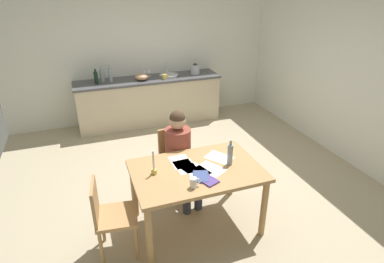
{
  "coord_description": "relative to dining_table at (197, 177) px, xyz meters",
  "views": [
    {
      "loc": [
        -1.21,
        -3.55,
        2.58
      ],
      "look_at": [
        0.02,
        -0.14,
        0.85
      ],
      "focal_mm": 29.8,
      "sensor_mm": 36.0,
      "label": 1
    }
  ],
  "objects": [
    {
      "name": "mixing_bowl",
      "position": [
        0.05,
        3.02,
        0.31
      ],
      "size": [
        0.26,
        0.26,
        0.12
      ],
      "primitive_type": "ellipsoid",
      "color": "tan",
      "rests_on": "kitchen_counter"
    },
    {
      "name": "paper_envelope",
      "position": [
        -0.12,
        0.21,
        0.1
      ],
      "size": [
        0.22,
        0.3,
        0.0
      ],
      "primitive_type": "cube",
      "rotation": [
        0.0,
        0.0,
        0.02
      ],
      "color": "white",
      "rests_on": "dining_table"
    },
    {
      "name": "paper_receipt",
      "position": [
        -0.02,
        -0.03,
        0.1
      ],
      "size": [
        0.3,
        0.35,
        0.0
      ],
      "primitive_type": "cube",
      "rotation": [
        0.0,
        0.0,
        0.34
      ],
      "color": "white",
      "rests_on": "dining_table"
    },
    {
      "name": "paper_notice",
      "position": [
        -0.09,
        0.09,
        0.1
      ],
      "size": [
        0.23,
        0.31,
        0.0
      ],
      "primitive_type": "cube",
      "rotation": [
        0.0,
        0.0,
        0.05
      ],
      "color": "white",
      "rests_on": "dining_table"
    },
    {
      "name": "dining_table",
      "position": [
        0.0,
        0.0,
        0.0
      ],
      "size": [
        1.38,
        0.91,
        0.75
      ],
      "color": "tan",
      "rests_on": "ground"
    },
    {
      "name": "chair_at_table",
      "position": [
        -0.02,
        0.7,
        -0.15
      ],
      "size": [
        0.45,
        0.45,
        0.89
      ],
      "color": "tan",
      "rests_on": "ground"
    },
    {
      "name": "bottle_vinegar",
      "position": [
        -0.65,
        3.13,
        0.37
      ],
      "size": [
        0.08,
        0.08,
        0.28
      ],
      "color": "#8C999E",
      "rests_on": "kitchen_counter"
    },
    {
      "name": "coffee_mug",
      "position": [
        -0.14,
        -0.3,
        0.15
      ],
      "size": [
        0.11,
        0.07,
        0.1
      ],
      "color": "white",
      "rests_on": "dining_table"
    },
    {
      "name": "ground_plane",
      "position": [
        0.18,
        0.84,
        -0.67
      ],
      "size": [
        5.2,
        5.2,
        0.04
      ],
      "primitive_type": "cube",
      "color": "tan"
    },
    {
      "name": "wall_back",
      "position": [
        0.18,
        3.44,
        0.65
      ],
      "size": [
        5.2,
        0.12,
        2.6
      ],
      "primitive_type": "cube",
      "color": "silver",
      "rests_on": "ground"
    },
    {
      "name": "chair_side_empty",
      "position": [
        -0.95,
        -0.09,
        -0.17
      ],
      "size": [
        0.45,
        0.45,
        0.85
      ],
      "color": "tan",
      "rests_on": "ground"
    },
    {
      "name": "paper_bill",
      "position": [
        0.14,
        -0.05,
        0.1
      ],
      "size": [
        0.33,
        0.36,
        0.0
      ],
      "primitive_type": "cube",
      "rotation": [
        0.0,
        0.0,
        0.53
      ],
      "color": "white",
      "rests_on": "dining_table"
    },
    {
      "name": "stovetop_kettle",
      "position": [
        1.12,
        3.08,
        0.35
      ],
      "size": [
        0.18,
        0.18,
        0.22
      ],
      "color": "#B7BABF",
      "rests_on": "kitchen_counter"
    },
    {
      "name": "bottle_oil",
      "position": [
        -0.76,
        3.06,
        0.36
      ],
      "size": [
        0.07,
        0.07,
        0.27
      ],
      "color": "black",
      "rests_on": "kitchen_counter"
    },
    {
      "name": "sink_unit",
      "position": [
        0.58,
        3.09,
        0.27
      ],
      "size": [
        0.36,
        0.36,
        0.24
      ],
      "color": "#B2B7BC",
      "rests_on": "kitchen_counter"
    },
    {
      "name": "bottle_wine_red",
      "position": [
        -0.51,
        3.07,
        0.38
      ],
      "size": [
        0.07,
        0.07,
        0.31
      ],
      "color": "#8C999E",
      "rests_on": "kitchen_counter"
    },
    {
      "name": "book_cookery",
      "position": [
        -0.02,
        -0.17,
        0.11
      ],
      "size": [
        0.22,
        0.25,
        0.02
      ],
      "primitive_type": "cube",
      "rotation": [
        0.0,
        0.0,
        -0.33
      ],
      "color": "#3A4A81",
      "rests_on": "dining_table"
    },
    {
      "name": "wall_right",
      "position": [
        2.78,
        0.84,
        0.65
      ],
      "size": [
        0.12,
        5.2,
        2.6
      ],
      "primitive_type": "cube",
      "color": "silver",
      "rests_on": "ground"
    },
    {
      "name": "kitchen_counter",
      "position": [
        0.18,
        3.08,
        -0.2
      ],
      "size": [
        2.74,
        0.64,
        0.9
      ],
      "color": "beige",
      "rests_on": "ground"
    },
    {
      "name": "book_magazine",
      "position": [
        0.03,
        -0.24,
        0.11
      ],
      "size": [
        0.21,
        0.24,
        0.02
      ],
      "primitive_type": "cube",
      "rotation": [
        0.0,
        0.0,
        0.38
      ],
      "color": "#563C87",
      "rests_on": "dining_table"
    },
    {
      "name": "person_seated",
      "position": [
        -0.0,
        0.55,
        0.03
      ],
      "size": [
        0.38,
        0.62,
        1.19
      ],
      "color": "brown",
      "rests_on": "ground"
    },
    {
      "name": "wine_glass_near_sink",
      "position": [
        0.23,
        3.23,
        0.36
      ],
      "size": [
        0.07,
        0.07,
        0.15
      ],
      "color": "silver",
      "rests_on": "kitchen_counter"
    },
    {
      "name": "candlestick",
      "position": [
        -0.45,
        0.07,
        0.18
      ],
      "size": [
        0.06,
        0.06,
        0.27
      ],
      "color": "gold",
      "rests_on": "dining_table"
    },
    {
      "name": "wine_glass_by_kettle",
      "position": [
        0.14,
        3.23,
        0.36
      ],
      "size": [
        0.07,
        0.07,
        0.15
      ],
      "color": "silver",
      "rests_on": "kitchen_counter"
    },
    {
      "name": "teacup_on_counter",
      "position": [
        0.46,
        2.93,
        0.3
      ],
      "size": [
        0.12,
        0.08,
        0.09
      ],
      "color": "#F2CC4C",
      "rests_on": "kitchen_counter"
    },
    {
      "name": "wine_bottle_on_table",
      "position": [
        0.38,
        -0.02,
        0.22
      ],
      "size": [
        0.06,
        0.06,
        0.29
      ],
      "color": "#8C999E",
      "rests_on": "dining_table"
    },
    {
      "name": "paper_letter",
      "position": [
        0.33,
        0.14,
        0.1
      ],
      "size": [
        0.34,
        0.36,
        0.0
      ],
      "primitive_type": "cube",
      "rotation": [
        0.0,
        0.0,
        0.63
      ],
      "color": "white",
      "rests_on": "dining_table"
    }
  ]
}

